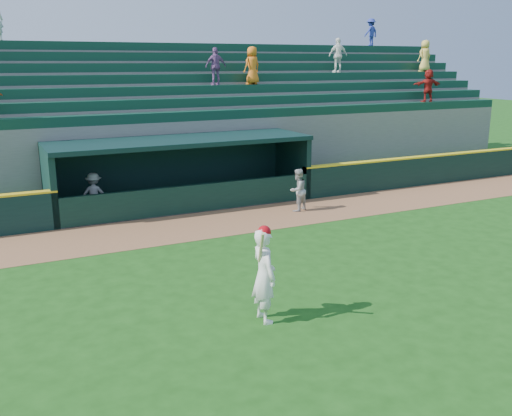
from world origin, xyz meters
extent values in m
plane|color=#184812|center=(0.00, 0.00, 0.00)|extent=(120.00, 120.00, 0.00)
cube|color=brown|center=(0.00, 4.90, 0.01)|extent=(40.00, 3.00, 0.01)
cube|color=black|center=(12.25, 6.55, 0.60)|extent=(15.50, 0.30, 1.20)
cube|color=yellow|center=(12.25, 6.55, 1.23)|extent=(15.50, 0.32, 0.06)
imported|color=#A4A39E|center=(3.37, 5.12, 0.75)|extent=(0.89, 0.80, 1.51)
imported|color=#A7A7A2|center=(-3.16, 7.74, 0.74)|extent=(1.08, 0.82, 1.47)
cube|color=#60605C|center=(0.00, 7.70, 0.02)|extent=(9.00, 2.60, 0.04)
cube|color=black|center=(-4.60, 7.70, 1.15)|extent=(0.20, 2.60, 2.30)
cube|color=black|center=(4.60, 7.70, 1.15)|extent=(0.20, 2.60, 2.30)
cube|color=black|center=(0.00, 9.00, 1.15)|extent=(9.40, 0.20, 2.30)
cube|color=black|center=(0.00, 7.70, 2.38)|extent=(9.40, 2.80, 0.16)
cube|color=black|center=(0.00, 6.48, 0.50)|extent=(9.00, 0.16, 1.00)
cube|color=brown|center=(0.00, 8.50, 0.25)|extent=(8.40, 0.45, 0.10)
cube|color=slate|center=(0.00, 9.53, 1.46)|extent=(34.00, 0.85, 2.91)
cube|color=#0F3828|center=(0.00, 9.41, 3.09)|extent=(34.00, 0.60, 0.36)
cube|color=slate|center=(0.00, 10.38, 1.68)|extent=(34.00, 0.85, 3.36)
cube|color=#0F3828|center=(0.00, 10.26, 3.54)|extent=(34.00, 0.60, 0.36)
cube|color=slate|center=(0.00, 11.22, 1.91)|extent=(34.00, 0.85, 3.81)
cube|color=#0F3828|center=(0.00, 11.11, 3.99)|extent=(34.00, 0.60, 0.36)
cube|color=slate|center=(0.00, 12.07, 2.13)|extent=(34.00, 0.85, 4.26)
cube|color=#0F3828|center=(0.00, 11.96, 4.44)|extent=(34.00, 0.60, 0.36)
cube|color=slate|center=(0.00, 12.93, 2.35)|extent=(34.00, 0.85, 4.71)
cube|color=#0F3828|center=(0.00, 12.81, 4.89)|extent=(34.00, 0.60, 0.36)
cube|color=slate|center=(0.00, 13.78, 2.58)|extent=(34.00, 0.85, 5.16)
cube|color=#0F3828|center=(0.00, 13.66, 5.34)|extent=(34.00, 0.60, 0.36)
cube|color=slate|center=(0.00, 14.62, 2.80)|extent=(34.00, 0.85, 5.61)
cube|color=#0F3828|center=(0.00, 14.51, 5.79)|extent=(34.00, 0.60, 0.36)
cube|color=slate|center=(0.00, 15.20, 2.80)|extent=(34.50, 0.30, 5.61)
imported|color=orange|center=(4.51, 11.12, 4.97)|extent=(0.88, 0.68, 1.61)
imported|color=white|center=(9.53, 11.97, 5.43)|extent=(1.00, 0.53, 1.63)
imported|color=maroon|center=(12.98, 9.43, 4.03)|extent=(1.47, 0.69, 1.52)
imported|color=#E7C551|center=(14.96, 11.97, 5.43)|extent=(0.80, 0.53, 1.61)
imported|color=#82518B|center=(2.80, 11.12, 4.95)|extent=(0.92, 0.39, 1.55)
imported|color=#283796|center=(13.34, 14.53, 6.69)|extent=(1.02, 0.73, 1.43)
imported|color=white|center=(-1.70, -2.22, 0.98)|extent=(0.47, 0.72, 1.95)
sphere|color=#AE0910|center=(-1.70, -2.22, 1.88)|extent=(0.27, 0.27, 0.27)
cylinder|color=#D7C28A|center=(-1.88, -2.44, 1.65)|extent=(0.23, 0.50, 0.76)
camera|label=1|loc=(-6.59, -11.78, 5.14)|focal=40.00mm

